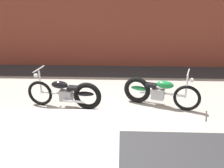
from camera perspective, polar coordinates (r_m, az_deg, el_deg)
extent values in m
plane|color=#2D2D30|center=(5.27, -2.97, -11.15)|extent=(80.00, 80.00, 0.00)
cube|color=#9E998E|center=(6.81, -1.68, -3.29)|extent=(36.00, 3.50, 0.01)
torus|color=black|center=(6.53, -16.95, -2.13)|extent=(0.68, 0.18, 0.68)
torus|color=black|center=(6.04, -5.95, -2.92)|extent=(0.74, 0.24, 0.73)
cylinder|color=silver|center=(6.25, -11.68, -2.29)|extent=(1.23, 0.24, 0.06)
cube|color=#99999E|center=(6.23, -10.97, -2.69)|extent=(0.35, 0.27, 0.28)
ellipsoid|color=black|center=(6.19, -12.53, -0.19)|extent=(0.46, 0.25, 0.20)
ellipsoid|color=black|center=(6.03, -6.43, -2.36)|extent=(0.46, 0.24, 0.10)
cube|color=black|center=(6.08, -9.36, -0.95)|extent=(0.31, 0.24, 0.08)
cylinder|color=silver|center=(6.40, -16.92, 0.39)|extent=(0.05, 0.05, 0.62)
cylinder|color=silver|center=(6.29, -17.26, 3.46)|extent=(0.12, 0.58, 0.03)
sphere|color=white|center=(6.39, -17.88, 1.96)|extent=(0.11, 0.11, 0.11)
cylinder|color=silver|center=(6.06, -9.32, -4.13)|extent=(0.55, 0.14, 0.06)
torus|color=black|center=(6.25, 17.60, -3.26)|extent=(0.67, 0.30, 0.68)
torus|color=black|center=(6.42, 6.06, -1.44)|extent=(0.73, 0.36, 0.73)
cylinder|color=silver|center=(6.29, 11.77, -2.12)|extent=(1.18, 0.46, 0.06)
cube|color=#99999E|center=(6.32, 11.03, -2.36)|extent=(0.37, 0.31, 0.28)
ellipsoid|color=#197A38|center=(6.19, 12.65, -0.18)|extent=(0.48, 0.32, 0.20)
ellipsoid|color=#197A38|center=(6.39, 6.51, -1.01)|extent=(0.47, 0.31, 0.10)
cube|color=black|center=(6.27, 9.38, -0.26)|extent=(0.33, 0.28, 0.08)
cylinder|color=silver|center=(6.14, 17.54, -0.57)|extent=(0.06, 0.06, 0.62)
cylinder|color=silver|center=(6.02, 17.91, 2.62)|extent=(0.22, 0.56, 0.03)
sphere|color=white|center=(6.07, 18.66, 0.89)|extent=(0.11, 0.11, 0.11)
cylinder|color=silver|center=(6.53, 9.17, -2.22)|extent=(0.54, 0.24, 0.06)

